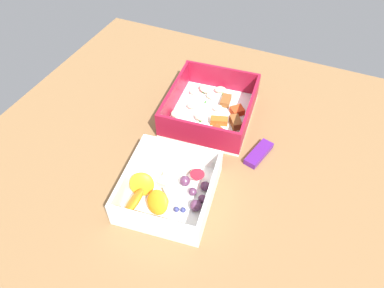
# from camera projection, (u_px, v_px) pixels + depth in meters

# --- Properties ---
(table_surface) EXTENTS (0.80, 0.80, 0.02)m
(table_surface) POSITION_uv_depth(u_px,v_px,m) (183.00, 155.00, 0.67)
(table_surface) COLOR brown
(table_surface) RESTS_ON ground
(pasta_container) EXTENTS (0.21, 0.18, 0.06)m
(pasta_container) POSITION_uv_depth(u_px,v_px,m) (211.00, 109.00, 0.72)
(pasta_container) COLOR white
(pasta_container) RESTS_ON table_surface
(fruit_bowl) EXTENTS (0.18, 0.17, 0.06)m
(fruit_bowl) POSITION_uv_depth(u_px,v_px,m) (167.00, 189.00, 0.58)
(fruit_bowl) COLOR white
(fruit_bowl) RESTS_ON table_surface
(candy_bar) EXTENTS (0.07, 0.04, 0.01)m
(candy_bar) POSITION_uv_depth(u_px,v_px,m) (259.00, 153.00, 0.66)
(candy_bar) COLOR #51197A
(candy_bar) RESTS_ON table_surface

